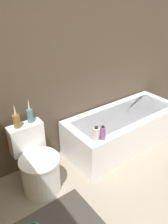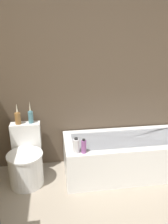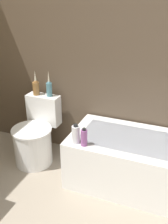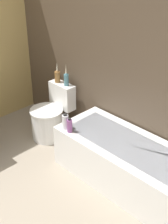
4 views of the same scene
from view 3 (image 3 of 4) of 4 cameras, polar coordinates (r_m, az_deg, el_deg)
The scene contains 7 objects.
wall_back_tiled at distance 2.67m, azimuth 4.98°, elevation 15.10°, with size 6.40×0.06×2.60m.
bathtub at distance 2.60m, azimuth 15.61°, elevation -11.33°, with size 1.67×0.69×0.50m.
toilet at distance 2.95m, azimuth -10.55°, elevation -5.52°, with size 0.43×0.57×0.70m.
vase_gold at distance 2.94m, azimuth -10.42°, elevation 5.43°, with size 0.07×0.07×0.27m.
vase_silver at distance 2.87m, azimuth -7.60°, elevation 5.22°, with size 0.06×0.06×0.28m.
shampoo_bottle_tall at distance 2.35m, azimuth -1.80°, elevation -4.89°, with size 0.07×0.07×0.19m.
shampoo_bottle_short at distance 2.31m, azimuth 0.00°, elevation -5.59°, with size 0.06×0.06×0.17m.
Camera 3 is at (0.76, -0.12, 1.76)m, focal length 42.00 mm.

